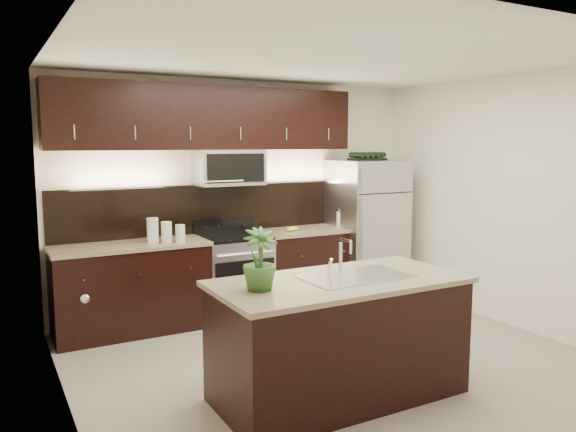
# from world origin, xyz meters

# --- Properties ---
(ground) EXTENTS (4.50, 4.50, 0.00)m
(ground) POSITION_xyz_m (0.00, 0.00, 0.00)
(ground) COLOR gray
(ground) RESTS_ON ground
(room_walls) EXTENTS (4.52, 4.02, 2.71)m
(room_walls) POSITION_xyz_m (-0.11, -0.04, 1.70)
(room_walls) COLOR silver
(room_walls) RESTS_ON ground
(counter_run) EXTENTS (3.51, 0.65, 0.94)m
(counter_run) POSITION_xyz_m (-0.46, 1.69, 0.47)
(counter_run) COLOR black
(counter_run) RESTS_ON ground
(upper_fixtures) EXTENTS (3.49, 0.40, 1.66)m
(upper_fixtures) POSITION_xyz_m (-0.43, 1.84, 2.14)
(upper_fixtures) COLOR black
(upper_fixtures) RESTS_ON counter_run
(island) EXTENTS (1.96, 0.96, 0.94)m
(island) POSITION_xyz_m (-0.36, -0.62, 0.47)
(island) COLOR black
(island) RESTS_ON ground
(sink_faucet) EXTENTS (0.84, 0.50, 0.28)m
(sink_faucet) POSITION_xyz_m (-0.21, -0.61, 0.96)
(sink_faucet) COLOR silver
(sink_faucet) RESTS_ON island
(refrigerator) EXTENTS (0.85, 0.76, 1.76)m
(refrigerator) POSITION_xyz_m (1.56, 1.63, 0.88)
(refrigerator) COLOR #B2B2B7
(refrigerator) RESTS_ON ground
(wine_rack) EXTENTS (0.43, 0.27, 0.10)m
(wine_rack) POSITION_xyz_m (1.56, 1.63, 1.81)
(wine_rack) COLOR black
(wine_rack) RESTS_ON refrigerator
(plant) EXTENTS (0.25, 0.25, 0.44)m
(plant) POSITION_xyz_m (-1.04, -0.61, 1.16)
(plant) COLOR #2C5522
(plant) RESTS_ON island
(canisters) EXTENTS (0.37, 0.23, 0.26)m
(canisters) POSITION_xyz_m (-1.09, 1.60, 1.06)
(canisters) COLOR silver
(canisters) RESTS_ON counter_run
(french_press) EXTENTS (0.10, 0.10, 0.29)m
(french_press) POSITION_xyz_m (1.17, 1.64, 1.05)
(french_press) COLOR silver
(french_press) RESTS_ON counter_run
(bananas) EXTENTS (0.20, 0.18, 0.05)m
(bananas) POSITION_xyz_m (0.42, 1.61, 0.97)
(bananas) COLOR yellow
(bananas) RESTS_ON counter_run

